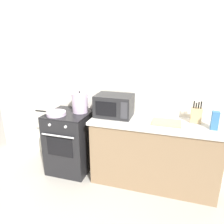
# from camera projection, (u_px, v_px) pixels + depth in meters

# --- Properties ---
(ground_plane) EXTENTS (10.00, 10.00, 0.00)m
(ground_plane) POSITION_uv_depth(u_px,v_px,m) (75.00, 197.00, 2.76)
(ground_plane) COLOR #B2ADA3
(back_wall) EXTENTS (4.40, 0.10, 2.50)m
(back_wall) POSITION_uv_depth(u_px,v_px,m) (118.00, 88.00, 3.16)
(back_wall) COLOR silver
(back_wall) RESTS_ON ground_plane
(lower_cabinet_right) EXTENTS (1.64, 0.56, 0.88)m
(lower_cabinet_right) POSITION_uv_depth(u_px,v_px,m) (153.00, 154.00, 2.93)
(lower_cabinet_right) COLOR #8C7051
(lower_cabinet_right) RESTS_ON ground_plane
(countertop_right) EXTENTS (1.70, 0.60, 0.04)m
(countertop_right) POSITION_uv_depth(u_px,v_px,m) (155.00, 123.00, 2.78)
(countertop_right) COLOR beige
(countertop_right) RESTS_ON lower_cabinet_right
(stove) EXTENTS (0.60, 0.64, 0.92)m
(stove) POSITION_uv_depth(u_px,v_px,m) (70.00, 142.00, 3.25)
(stove) COLOR black
(stove) RESTS_ON ground_plane
(stock_pot) EXTENTS (0.32, 0.24, 0.31)m
(stock_pot) POSITION_uv_depth(u_px,v_px,m) (80.00, 103.00, 3.11)
(stock_pot) COLOR silver
(stock_pot) RESTS_ON stove
(frying_pan) EXTENTS (0.47, 0.27, 0.05)m
(frying_pan) POSITION_uv_depth(u_px,v_px,m) (56.00, 113.00, 3.01)
(frying_pan) COLOR silver
(frying_pan) RESTS_ON stove
(microwave) EXTENTS (0.50, 0.37, 0.30)m
(microwave) POSITION_uv_depth(u_px,v_px,m) (114.00, 105.00, 2.94)
(microwave) COLOR #232326
(microwave) RESTS_ON countertop_right
(cutting_board) EXTENTS (0.36, 0.26, 0.02)m
(cutting_board) POSITION_uv_depth(u_px,v_px,m) (167.00, 123.00, 2.72)
(cutting_board) COLOR tan
(cutting_board) RESTS_ON countertop_right
(knife_block) EXTENTS (0.13, 0.10, 0.28)m
(knife_block) POSITION_uv_depth(u_px,v_px,m) (196.00, 115.00, 2.72)
(knife_block) COLOR tan
(knife_block) RESTS_ON countertop_right
(pasta_box) EXTENTS (0.08, 0.08, 0.22)m
(pasta_box) POSITION_uv_depth(u_px,v_px,m) (215.00, 121.00, 2.51)
(pasta_box) COLOR teal
(pasta_box) RESTS_ON countertop_right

